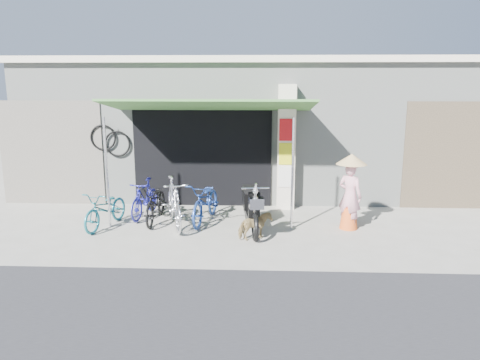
{
  "coord_description": "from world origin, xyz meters",
  "views": [
    {
      "loc": [
        0.24,
        -8.77,
        3.13
      ],
      "look_at": [
        -0.2,
        1.0,
        1.0
      ],
      "focal_mm": 35.0,
      "sensor_mm": 36.0,
      "label": 1
    }
  ],
  "objects_px": {
    "bike_blue": "(145,198)",
    "nun": "(350,192)",
    "street_dog": "(255,226)",
    "bike_black": "(156,203)",
    "bike_silver": "(174,203)",
    "bike_teal": "(106,209)",
    "moped": "(251,207)",
    "bike_navy": "(206,202)"
  },
  "relations": [
    {
      "from": "bike_silver",
      "to": "nun",
      "type": "xyz_separation_m",
      "value": [
        3.73,
        0.03,
        0.28
      ]
    },
    {
      "from": "bike_teal",
      "to": "bike_black",
      "type": "xyz_separation_m",
      "value": [
        0.98,
        0.46,
        0.02
      ]
    },
    {
      "from": "bike_navy",
      "to": "bike_blue",
      "type": "bearing_deg",
      "value": 177.95
    },
    {
      "from": "bike_teal",
      "to": "bike_silver",
      "type": "bearing_deg",
      "value": 17.6
    },
    {
      "from": "bike_blue",
      "to": "bike_silver",
      "type": "distance_m",
      "value": 1.06
    },
    {
      "from": "bike_teal",
      "to": "bike_navy",
      "type": "bearing_deg",
      "value": 26.51
    },
    {
      "from": "bike_silver",
      "to": "nun",
      "type": "distance_m",
      "value": 3.74
    },
    {
      "from": "nun",
      "to": "bike_teal",
      "type": "bearing_deg",
      "value": 39.14
    },
    {
      "from": "bike_silver",
      "to": "nun",
      "type": "bearing_deg",
      "value": -18.31
    },
    {
      "from": "bike_blue",
      "to": "moped",
      "type": "relative_size",
      "value": 0.77
    },
    {
      "from": "bike_black",
      "to": "bike_navy",
      "type": "distance_m",
      "value": 1.11
    },
    {
      "from": "street_dog",
      "to": "bike_silver",
      "type": "bearing_deg",
      "value": 39.38
    },
    {
      "from": "bike_blue",
      "to": "bike_black",
      "type": "bearing_deg",
      "value": -34.01
    },
    {
      "from": "bike_blue",
      "to": "bike_black",
      "type": "distance_m",
      "value": 0.46
    },
    {
      "from": "moped",
      "to": "bike_teal",
      "type": "bearing_deg",
      "value": 171.38
    },
    {
      "from": "bike_blue",
      "to": "moped",
      "type": "height_order",
      "value": "moped"
    },
    {
      "from": "bike_teal",
      "to": "moped",
      "type": "bearing_deg",
      "value": 13.06
    },
    {
      "from": "bike_teal",
      "to": "street_dog",
      "type": "relative_size",
      "value": 2.35
    },
    {
      "from": "street_dog",
      "to": "nun",
      "type": "relative_size",
      "value": 0.41
    },
    {
      "from": "bike_blue",
      "to": "street_dog",
      "type": "height_order",
      "value": "bike_blue"
    },
    {
      "from": "street_dog",
      "to": "moped",
      "type": "height_order",
      "value": "moped"
    },
    {
      "from": "bike_black",
      "to": "bike_silver",
      "type": "xyz_separation_m",
      "value": [
        0.47,
        -0.36,
        0.1
      ]
    },
    {
      "from": "bike_navy",
      "to": "moped",
      "type": "xyz_separation_m",
      "value": [
        1.01,
        -0.51,
        0.03
      ]
    },
    {
      "from": "bike_blue",
      "to": "bike_navy",
      "type": "relative_size",
      "value": 0.83
    },
    {
      "from": "street_dog",
      "to": "nun",
      "type": "height_order",
      "value": "nun"
    },
    {
      "from": "moped",
      "to": "nun",
      "type": "xyz_separation_m",
      "value": [
        2.07,
        0.17,
        0.32
      ]
    },
    {
      "from": "bike_teal",
      "to": "nun",
      "type": "relative_size",
      "value": 0.96
    },
    {
      "from": "bike_blue",
      "to": "nun",
      "type": "distance_m",
      "value": 4.59
    },
    {
      "from": "bike_teal",
      "to": "bike_black",
      "type": "relative_size",
      "value": 0.94
    },
    {
      "from": "bike_navy",
      "to": "nun",
      "type": "height_order",
      "value": "nun"
    },
    {
      "from": "bike_black",
      "to": "bike_navy",
      "type": "relative_size",
      "value": 0.94
    },
    {
      "from": "bike_blue",
      "to": "bike_teal",
      "type": "bearing_deg",
      "value": -119.5
    },
    {
      "from": "bike_navy",
      "to": "moped",
      "type": "bearing_deg",
      "value": -16.79
    },
    {
      "from": "bike_navy",
      "to": "street_dog",
      "type": "xyz_separation_m",
      "value": [
        1.1,
        -1.14,
        -0.18
      ]
    },
    {
      "from": "bike_navy",
      "to": "nun",
      "type": "distance_m",
      "value": 3.12
    },
    {
      "from": "bike_blue",
      "to": "street_dog",
      "type": "xyz_separation_m",
      "value": [
        2.55,
        -1.45,
        -0.16
      ]
    },
    {
      "from": "street_dog",
      "to": "bike_black",
      "type": "bearing_deg",
      "value": 36.1
    },
    {
      "from": "bike_black",
      "to": "bike_silver",
      "type": "height_order",
      "value": "bike_silver"
    },
    {
      "from": "bike_teal",
      "to": "street_dog",
      "type": "bearing_deg",
      "value": 1.91
    },
    {
      "from": "moped",
      "to": "nun",
      "type": "relative_size",
      "value": 1.18
    },
    {
      "from": "bike_black",
      "to": "nun",
      "type": "xyz_separation_m",
      "value": [
        4.2,
        -0.33,
        0.38
      ]
    },
    {
      "from": "bike_blue",
      "to": "nun",
      "type": "height_order",
      "value": "nun"
    }
  ]
}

